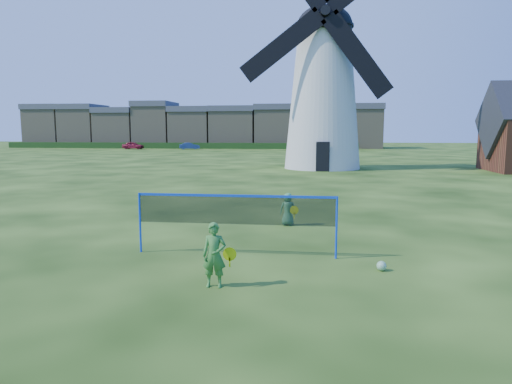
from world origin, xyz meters
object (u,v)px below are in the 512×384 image
object	(u,v)px
car_left	(133,145)
car_right	(190,146)
player_boy	(288,209)
windmill	(323,88)
play_ball	(381,266)
badminton_net	(236,211)
player_girl	(214,255)

from	to	relation	value
car_left	car_right	bearing A→B (deg)	-87.10
player_boy	windmill	bearing A→B (deg)	-89.23
play_ball	car_right	size ratio (longest dim) A/B	0.07
play_ball	car_left	bearing A→B (deg)	116.34
badminton_net	car_left	world-z (taller)	badminton_net
badminton_net	play_ball	world-z (taller)	badminton_net
windmill	player_girl	xyz separation A→B (m)	(-2.61, -29.77, -5.86)
windmill	player_girl	bearing A→B (deg)	-95.01
player_girl	car_right	world-z (taller)	player_girl
windmill	car_right	bearing A→B (deg)	120.47
car_left	car_right	size ratio (longest dim) A/B	1.06
badminton_net	car_left	xyz separation A→B (m)	(-28.12, 62.93, -0.54)
badminton_net	player_girl	bearing A→B (deg)	-90.52
player_girl	play_ball	world-z (taller)	player_girl
windmill	car_right	xyz separation A→B (m)	(-21.08, 35.82, -5.97)
player_boy	car_left	xyz separation A→B (m)	(-29.22, 59.08, 0.06)
badminton_net	player_girl	xyz separation A→B (m)	(-0.02, -2.40, -0.48)
player_boy	play_ball	distance (m)	5.31
player_girl	windmill	bearing A→B (deg)	82.91
player_boy	car_left	distance (m)	65.91
badminton_net	car_right	distance (m)	65.84
windmill	badminton_net	size ratio (longest dim) A/B	3.66
car_right	player_girl	bearing A→B (deg)	-179.30
player_boy	badminton_net	bearing A→B (deg)	78.47
player_girl	car_left	bearing A→B (deg)	111.20
player_girl	play_ball	xyz separation A→B (m)	(3.50, 1.52, -0.55)
player_girl	car_left	world-z (taller)	player_girl
player_girl	play_ball	bearing A→B (deg)	21.44
player_boy	play_ball	xyz separation A→B (m)	(2.38, -4.73, -0.43)
windmill	badminton_net	distance (m)	28.02
car_right	badminton_net	bearing A→B (deg)	-178.71
windmill	car_right	world-z (taller)	windmill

